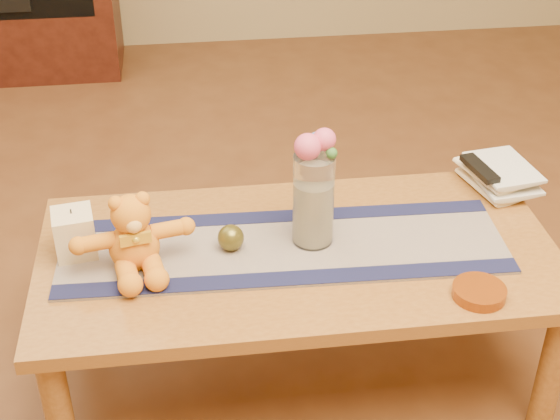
{
  "coord_description": "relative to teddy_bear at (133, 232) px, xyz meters",
  "views": [
    {
      "loc": [
        -0.28,
        -1.75,
        1.72
      ],
      "look_at": [
        -0.05,
        0.0,
        0.58
      ],
      "focal_mm": 51.55,
      "sensor_mm": 36.0,
      "label": 1
    }
  ],
  "objects": [
    {
      "name": "rose_right",
      "position": [
        0.5,
        0.05,
        0.2
      ],
      "size": [
        0.06,
        0.06,
        0.06
      ],
      "primitive_type": "sphere",
      "color": "#D54B73",
      "rests_on": "glass_vase"
    },
    {
      "name": "table_leg_bl",
      "position": [
        -0.21,
        0.31,
        -0.35
      ],
      "size": [
        0.07,
        0.07,
        0.41
      ],
      "primitive_type": "cylinder",
      "color": "brown",
      "rests_on": "floor"
    },
    {
      "name": "teddy_bear",
      "position": [
        0.0,
        0.0,
        0.0
      ],
      "size": [
        0.34,
        0.3,
        0.2
      ],
      "primitive_type": null,
      "rotation": [
        0.0,
        0.0,
        0.19
      ],
      "color": "orange",
      "rests_on": "persian_runner"
    },
    {
      "name": "glass_vase",
      "position": [
        0.47,
        0.05,
        0.03
      ],
      "size": [
        0.11,
        0.11,
        0.26
      ],
      "primitive_type": "cylinder",
      "color": "silver",
      "rests_on": "persian_runner"
    },
    {
      "name": "pillar_candle",
      "position": [
        -0.16,
        0.07,
        -0.04
      ],
      "size": [
        0.12,
        0.12,
        0.12
      ],
      "primitive_type": "cube",
      "rotation": [
        0.0,
        0.0,
        0.15
      ],
      "color": "beige",
      "rests_on": "persian_runner"
    },
    {
      "name": "book_upper",
      "position": [
        1.0,
        0.25,
        -0.06
      ],
      "size": [
        0.22,
        0.26,
        0.02
      ],
      "primitive_type": "imported",
      "rotation": [
        0.0,
        0.0,
        0.3
      ],
      "color": "#F7E2BE",
      "rests_on": "book_lower"
    },
    {
      "name": "table_leg_br",
      "position": [
        1.07,
        0.31,
        -0.35
      ],
      "size": [
        0.07,
        0.07,
        0.41
      ],
      "primitive_type": "cylinder",
      "color": "brown",
      "rests_on": "floor"
    },
    {
      "name": "table_leg_fl",
      "position": [
        -0.21,
        -0.27,
        -0.35
      ],
      "size": [
        0.07,
        0.07,
        0.41
      ],
      "primitive_type": "cylinder",
      "color": "brown",
      "rests_on": "floor"
    },
    {
      "name": "tv_remote",
      "position": [
        1.0,
        0.24,
        -0.02
      ],
      "size": [
        0.07,
        0.17,
        0.02
      ],
      "primitive_type": "cube",
      "rotation": [
        0.0,
        0.0,
        0.19
      ],
      "color": "black",
      "rests_on": "book_top"
    },
    {
      "name": "runner_border_near",
      "position": [
        0.39,
        -0.11,
        -0.1
      ],
      "size": [
        1.2,
        0.1,
        0.0
      ],
      "primitive_type": "cube",
      "rotation": [
        0.0,
        0.0,
        -0.03
      ],
      "color": "#131539",
      "rests_on": "persian_runner"
    },
    {
      "name": "book_top",
      "position": [
        1.01,
        0.25,
        -0.04
      ],
      "size": [
        0.19,
        0.24,
        0.02
      ],
      "primitive_type": "imported",
      "rotation": [
        0.0,
        0.0,
        0.14
      ],
      "color": "#F7E2BE",
      "rests_on": "book_upper"
    },
    {
      "name": "potpourri_fill",
      "position": [
        0.47,
        0.05,
        -0.01
      ],
      "size": [
        0.09,
        0.09,
        0.18
      ],
      "primitive_type": "cylinder",
      "color": "beige",
      "rests_on": "glass_vase"
    },
    {
      "name": "floor",
      "position": [
        0.43,
        0.02,
        -0.56
      ],
      "size": [
        5.5,
        5.5,
        0.0
      ],
      "primitive_type": "plane",
      "color": "#563018",
      "rests_on": "ground"
    },
    {
      "name": "blue_flower_back",
      "position": [
        0.48,
        0.08,
        0.19
      ],
      "size": [
        0.04,
        0.04,
        0.04
      ],
      "primitive_type": "sphere",
      "color": "#515FAF",
      "rests_on": "glass_vase"
    },
    {
      "name": "book_bottom",
      "position": [
        1.0,
        0.25,
        -0.1
      ],
      "size": [
        0.22,
        0.26,
        0.02
      ],
      "primitive_type": "imported",
      "rotation": [
        0.0,
        0.0,
        0.25
      ],
      "color": "#F7E2BE",
      "rests_on": "coffee_table_top"
    },
    {
      "name": "bronze_ball",
      "position": [
        0.25,
        0.04,
        -0.07
      ],
      "size": [
        0.08,
        0.08,
        0.07
      ],
      "primitive_type": "sphere",
      "rotation": [
        0.0,
        0.0,
        -0.11
      ],
      "color": "#514B1B",
      "rests_on": "persian_runner"
    },
    {
      "name": "coffee_table_top",
      "position": [
        0.43,
        0.02,
        -0.13
      ],
      "size": [
        1.4,
        0.7,
        0.04
      ],
      "primitive_type": "cube",
      "color": "brown",
      "rests_on": "floor"
    },
    {
      "name": "book_lower",
      "position": [
        1.01,
        0.25,
        -0.08
      ],
      "size": [
        0.19,
        0.24,
        0.02
      ],
      "primitive_type": "imported",
      "rotation": [
        0.0,
        0.0,
        0.11
      ],
      "color": "#F7E2BE",
      "rests_on": "book_bottom"
    },
    {
      "name": "candle_wick",
      "position": [
        -0.16,
        0.07,
        0.03
      ],
      "size": [
        0.0,
        0.0,
        0.01
      ],
      "primitive_type": "cylinder",
      "rotation": [
        0.0,
        0.0,
        0.15
      ],
      "color": "black",
      "rests_on": "pillar_candle"
    },
    {
      "name": "runner_border_far",
      "position": [
        0.4,
        0.18,
        -0.1
      ],
      "size": [
        1.2,
        0.1,
        0.0
      ],
      "primitive_type": "cube",
      "rotation": [
        0.0,
        0.0,
        -0.03
      ],
      "color": "#131539",
      "rests_on": "persian_runner"
    },
    {
      "name": "blue_flower_side",
      "position": [
        0.44,
        0.07,
        0.18
      ],
      "size": [
        0.04,
        0.04,
        0.04
      ],
      "primitive_type": "sphere",
      "color": "#515FAF",
      "rests_on": "glass_vase"
    },
    {
      "name": "table_leg_fr",
      "position": [
        1.07,
        -0.27,
        -0.35
      ],
      "size": [
        0.07,
        0.07,
        0.41
      ],
      "primitive_type": "cylinder",
      "color": "brown",
      "rests_on": "floor"
    },
    {
      "name": "leaf_sprig",
      "position": [
        0.51,
        0.03,
        0.18
      ],
      "size": [
        0.03,
        0.03,
        0.03
      ],
      "primitive_type": "sphere",
      "color": "#33662D",
      "rests_on": "glass_vase"
    },
    {
      "name": "rose_left",
      "position": [
        0.45,
        0.04,
        0.19
      ],
      "size": [
        0.07,
        0.07,
        0.07
      ],
      "primitive_type": "sphere",
      "color": "#D54B73",
      "rests_on": "glass_vase"
    },
    {
      "name": "amber_dish",
      "position": [
        0.85,
        -0.24,
        -0.1
      ],
      "size": [
        0.17,
        0.17,
        0.03
      ],
      "primitive_type": "cylinder",
      "rotation": [
        0.0,
        0.0,
        -0.31
      ],
      "color": "#BF5914",
      "rests_on": "coffee_table_top"
    },
    {
      "name": "persian_runner",
      "position": [
        0.39,
        0.03,
        -0.11
      ],
      "size": [
        1.21,
        0.39,
        0.01
      ],
      "primitive_type": "cube",
      "rotation": [
        0.0,
        0.0,
        -0.03
      ],
      "color": "#1C1A49",
      "rests_on": "coffee_table_top"
    }
  ]
}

